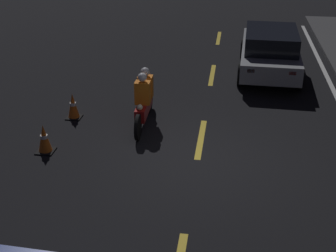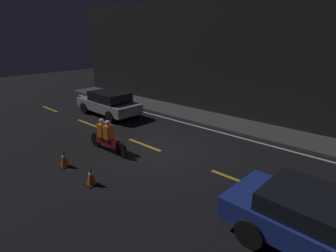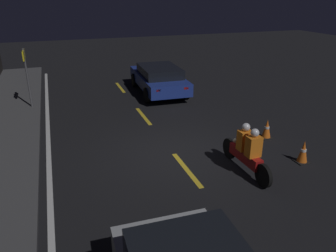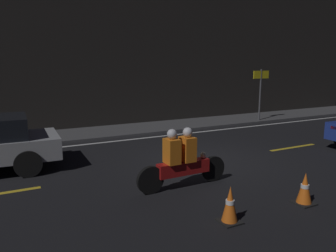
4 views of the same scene
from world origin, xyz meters
name	(u,v)px [view 1 (image 1 of 4)]	position (x,y,z in m)	size (l,w,h in m)	color
ground_plane	(197,160)	(0.00, 0.00, 0.00)	(56.00, 56.00, 0.00)	black
lane_dash_a	(219,38)	(-10.00, 0.00, 0.00)	(2.00, 0.14, 0.01)	gold
lane_dash_b	(212,75)	(-5.50, 0.00, 0.00)	(2.00, 0.14, 0.01)	gold
lane_dash_c	(201,139)	(-1.00, 0.00, 0.00)	(2.00, 0.14, 0.01)	gold
hatchback_silver	(270,50)	(-5.93, 1.77, 0.77)	(4.40, 1.97, 1.43)	#9EA0A5
motorcycle	(144,99)	(-1.66, -1.47, 0.64)	(2.27, 0.38, 1.38)	black
traffic_cone_near	(73,106)	(-1.71, -3.31, 0.33)	(0.37, 0.37, 0.67)	black
traffic_cone_mid	(44,139)	(0.11, -3.36, 0.32)	(0.38, 0.38, 0.65)	black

